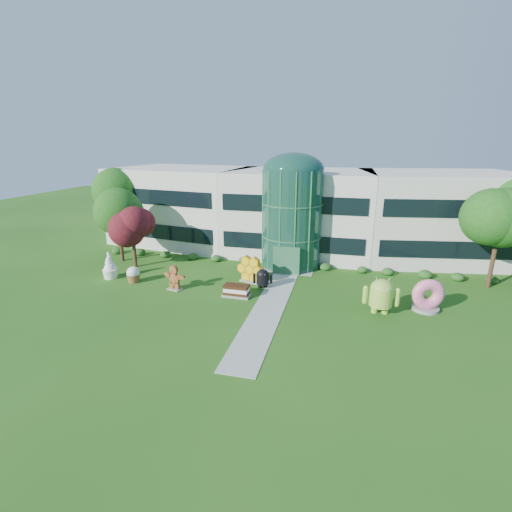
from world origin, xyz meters
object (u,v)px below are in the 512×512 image
(android_black, at_px, (263,277))
(gingerbread, at_px, (174,277))
(donut, at_px, (427,294))
(android_green, at_px, (381,294))

(android_black, xyz_separation_m, gingerbread, (-7.39, -2.22, 0.12))
(android_black, relative_size, donut, 0.78)
(donut, height_order, gingerbread, donut)
(android_black, height_order, donut, donut)
(donut, relative_size, gingerbread, 1.06)
(donut, distance_m, gingerbread, 20.60)
(android_green, relative_size, donut, 1.22)
(android_black, height_order, gingerbread, gingerbread)
(android_black, xyz_separation_m, donut, (13.19, -1.36, 0.28))
(android_black, bearing_deg, android_green, -26.73)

